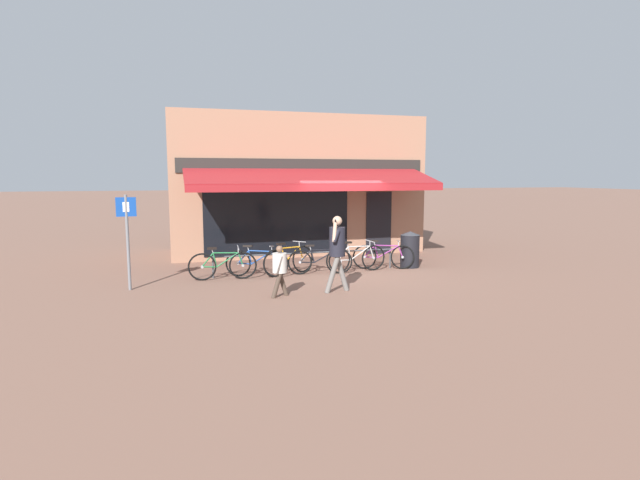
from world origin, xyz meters
name	(u,v)px	position (x,y,z in m)	size (l,w,h in m)	color
ground_plane	(349,269)	(0.00, 0.00, 0.00)	(160.00, 160.00, 0.00)	brown
shop_front	(295,185)	(-0.63, 3.88, 2.31)	(8.47, 4.96, 4.63)	#9E7056
bike_rack_rail	(306,255)	(-1.31, -0.17, 0.49)	(5.09, 0.04, 0.57)	#47494F
bicycle_green	(223,265)	(-3.59, -0.46, 0.38)	(1.73, 0.52, 0.86)	black
bicycle_blue	(257,262)	(-2.68, -0.25, 0.37)	(1.62, 0.77, 0.85)	black
bicycle_orange	(289,260)	(-1.81, -0.25, 0.39)	(1.57, 0.85, 0.88)	black
bicycle_black	(320,261)	(-0.97, -0.38, 0.36)	(1.76, 0.51, 0.82)	black
bicycle_silver	(356,258)	(0.04, -0.42, 0.39)	(1.80, 0.52, 0.86)	black
bicycle_purple	(383,256)	(0.96, -0.21, 0.37)	(1.71, 0.66, 0.83)	black
pedestrian_adult	(337,245)	(-1.20, -2.53, 1.07)	(0.64, 0.54, 1.76)	slate
pedestrian_child	(280,266)	(-2.55, -2.63, 0.68)	(0.43, 0.49, 1.15)	#47382D
litter_bin	(410,249)	(1.80, -0.18, 0.53)	(0.56, 0.56, 1.05)	black
parking_sign	(127,232)	(-5.77, -1.00, 1.37)	(0.44, 0.07, 2.22)	slate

